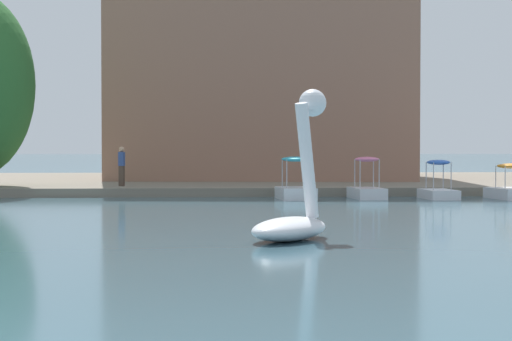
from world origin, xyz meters
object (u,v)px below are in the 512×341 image
(person_on_path, at_px, (122,165))
(parked_van, at_px, (317,159))
(swan_boat, at_px, (295,203))
(pedal_boat_orange, at_px, (511,189))
(pedal_boat_blue, at_px, (438,188))
(pedal_boat_pink, at_px, (367,188))
(pedal_boat_cyan, at_px, (296,187))

(person_on_path, distance_m, parked_van, 15.82)
(swan_boat, distance_m, parked_van, 30.81)
(pedal_boat_orange, bearing_deg, pedal_boat_blue, 176.33)
(swan_boat, distance_m, pedal_boat_pink, 15.39)
(pedal_boat_cyan, bearing_deg, pedal_boat_pink, 4.86)
(pedal_boat_cyan, height_order, pedal_boat_orange, pedal_boat_cyan)
(pedal_boat_pink, height_order, pedal_boat_orange, pedal_boat_pink)
(pedal_boat_pink, relative_size, person_on_path, 1.23)
(swan_boat, relative_size, parked_van, 0.74)
(person_on_path, height_order, parked_van, parked_van)
(pedal_boat_cyan, bearing_deg, swan_boat, -95.83)
(pedal_boat_orange, bearing_deg, person_on_path, 165.93)
(pedal_boat_blue, height_order, person_on_path, person_on_path)
(pedal_boat_cyan, relative_size, parked_van, 0.52)
(pedal_boat_cyan, height_order, parked_van, parked_van)
(swan_boat, relative_size, pedal_boat_pink, 1.57)
(swan_boat, bearing_deg, pedal_boat_blue, 63.97)
(pedal_boat_pink, xyz_separation_m, pedal_boat_blue, (2.76, -0.29, -0.01))
(person_on_path, bearing_deg, pedal_boat_pink, -18.99)
(swan_boat, bearing_deg, pedal_boat_orange, 55.32)
(pedal_boat_blue, relative_size, pedal_boat_orange, 0.92)
(parked_van, bearing_deg, pedal_boat_pink, -90.08)
(swan_boat, relative_size, pedal_boat_orange, 1.42)
(pedal_boat_cyan, bearing_deg, pedal_boat_blue, -0.55)
(swan_boat, relative_size, pedal_boat_cyan, 1.42)
(pedal_boat_cyan, relative_size, person_on_path, 1.36)
(pedal_boat_orange, relative_size, person_on_path, 1.36)
(pedal_boat_cyan, height_order, person_on_path, person_on_path)
(pedal_boat_cyan, distance_m, pedal_boat_orange, 8.41)
(pedal_boat_blue, relative_size, parked_van, 0.48)
(pedal_boat_blue, distance_m, pedal_boat_orange, 2.83)
(parked_van, bearing_deg, pedal_boat_blue, -80.30)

